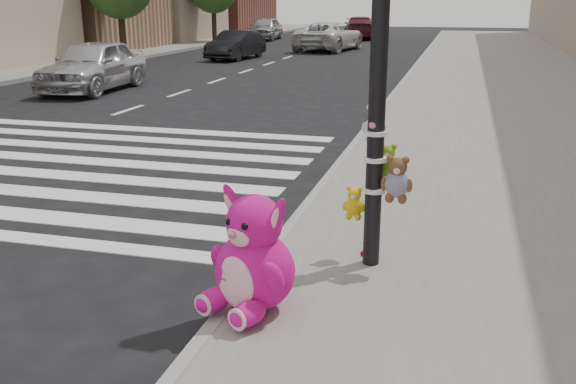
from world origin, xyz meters
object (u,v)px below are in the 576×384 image
at_px(pink_bunny, 252,261).
at_px(car_white_near, 329,36).
at_px(car_silver_far, 93,65).
at_px(signal_pole, 380,96).
at_px(car_dark_far, 236,45).
at_px(red_teddy, 367,252).

relative_size(pink_bunny, car_white_near, 0.20).
height_order(car_silver_far, car_white_near, car_silver_far).
relative_size(signal_pole, pink_bunny, 3.80).
height_order(car_dark_far, car_white_near, car_white_near).
xyz_separation_m(red_teddy, car_dark_far, (-9.06, 21.76, 0.38)).
xyz_separation_m(car_silver_far, car_white_near, (3.65, 16.66, -0.02)).
distance_m(red_teddy, car_silver_far, 14.69).
distance_m(car_silver_far, car_dark_far, 10.75).
bearing_deg(red_teddy, car_dark_far, 108.19).
relative_size(pink_bunny, red_teddy, 5.01).
distance_m(signal_pole, car_silver_far, 14.77).
height_order(signal_pole, car_dark_far, signal_pole).
height_order(red_teddy, car_white_near, car_white_near).
distance_m(signal_pole, red_teddy, 1.54).
relative_size(car_silver_far, car_dark_far, 1.15).
bearing_deg(car_dark_far, car_silver_far, -87.23).
bearing_deg(signal_pole, car_silver_far, 131.45).
bearing_deg(pink_bunny, car_white_near, 124.53).
bearing_deg(car_dark_far, signal_pole, -61.14).
xyz_separation_m(red_teddy, car_white_near, (-6.03, 27.70, 0.48)).
bearing_deg(red_teddy, signal_pole, -10.91).
bearing_deg(pink_bunny, car_dark_far, 134.04).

